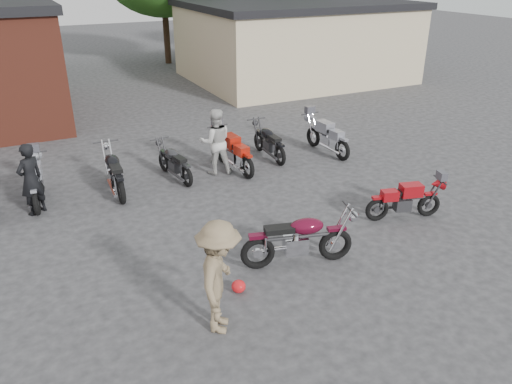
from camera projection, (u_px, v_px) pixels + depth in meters
name	position (u px, v px, depth m)	size (l,w,h in m)	color
ground	(303.00, 256.00, 10.20)	(90.00, 90.00, 0.00)	#2C2C2F
stucco_building	(294.00, 43.00, 25.10)	(10.00, 8.00, 3.50)	#BFAE89
vintage_motorcycle	(300.00, 236.00, 9.70)	(2.18, 0.72, 1.27)	#530A20
sportbike	(406.00, 198.00, 11.52)	(1.78, 0.59, 1.03)	#A80E15
helmet	(239.00, 286.00, 9.06)	(0.26, 0.26, 0.24)	red
person_dark	(31.00, 179.00, 11.61)	(0.64, 0.42, 1.75)	black
person_light	(216.00, 142.00, 13.87)	(0.91, 0.71, 1.86)	beige
person_tan	(219.00, 278.00, 7.82)	(1.26, 0.72, 1.95)	#826E50
row_bike_1	(36.00, 181.00, 12.31)	(1.96, 0.65, 1.14)	#9699A4
row_bike_2	(114.00, 170.00, 12.85)	(2.10, 0.69, 1.22)	black
row_bike_3	(174.00, 161.00, 13.67)	(1.82, 0.60, 1.06)	#262729
row_bike_4	(233.00, 150.00, 14.24)	(2.07, 0.68, 1.20)	#B71E0F
row_bike_5	(269.00, 140.00, 15.15)	(1.94, 0.64, 1.12)	black
row_bike_6	(327.00, 135.00, 15.51)	(2.04, 0.67, 1.18)	gray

